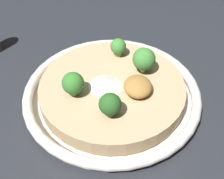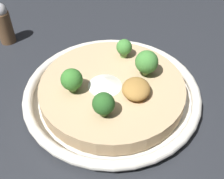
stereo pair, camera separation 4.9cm
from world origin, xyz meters
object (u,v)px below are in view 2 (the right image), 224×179
at_px(risotto_bowl, 112,92).
at_px(broccoli_back, 147,62).
at_px(broccoli_front_right, 72,80).
at_px(broccoli_back_left, 124,48).
at_px(pepper_shaker, 3,23).
at_px(broccoli_right, 102,104).

height_order(risotto_bowl, broccoli_back, broccoli_back).
relative_size(broccoli_front_right, broccoli_back_left, 1.20).
bearing_deg(broccoli_front_right, broccoli_back, 118.87).
bearing_deg(broccoli_back, pepper_shaker, -107.85).
relative_size(risotto_bowl, pepper_shaker, 3.36).
relative_size(risotto_bowl, broccoli_front_right, 7.15).
bearing_deg(broccoli_back, broccoli_right, -28.15).
bearing_deg(broccoli_back, broccoli_back_left, -134.92).
bearing_deg(broccoli_right, broccoli_back, 151.85).
bearing_deg(broccoli_front_right, risotto_bowl, 115.00).
xyz_separation_m(broccoli_right, broccoli_back_left, (-0.15, 0.01, -0.00)).
distance_m(risotto_bowl, pepper_shaker, 0.30).
height_order(risotto_bowl, broccoli_front_right, broccoli_front_right).
distance_m(risotto_bowl, broccoli_right, 0.08).
xyz_separation_m(risotto_bowl, broccoli_front_right, (0.03, -0.06, 0.04)).
relative_size(broccoli_back, broccoli_back_left, 1.34).
relative_size(risotto_bowl, broccoli_back, 6.44).
distance_m(broccoli_back, broccoli_back_left, 0.06).
distance_m(risotto_bowl, broccoli_front_right, 0.08).
bearing_deg(broccoli_back_left, broccoli_front_right, -32.47).
distance_m(broccoli_right, broccoli_back_left, 0.15).
relative_size(broccoli_back, broccoli_right, 1.16).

